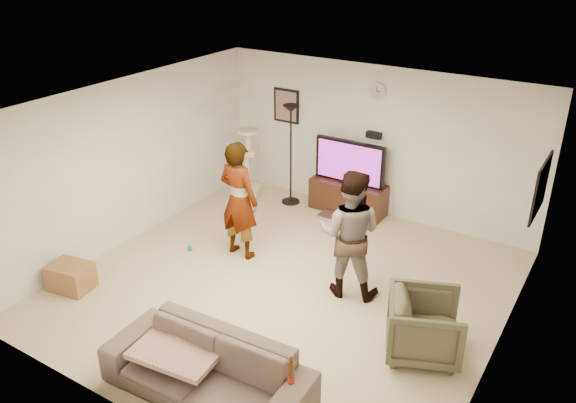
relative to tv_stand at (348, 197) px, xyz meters
The scene contains 24 objects.
floor 2.54m from the tv_stand, 82.83° to the right, with size 5.50×5.50×0.02m, color tan.
ceiling 3.37m from the tv_stand, 82.83° to the right, with size 5.50×5.50×0.02m, color silver.
wall_back 1.06m from the tv_stand, 37.88° to the left, with size 5.50×0.04×2.50m, color silver.
wall_front 5.35m from the tv_stand, 86.57° to the right, with size 5.50×0.04×2.50m, color silver.
wall_left 3.63m from the tv_stand, 134.19° to the right, with size 0.04×5.50×2.50m, color silver.
wall_right 4.08m from the tv_stand, 39.26° to the right, with size 0.04×5.50×2.50m, color silver.
wall_clock 1.87m from the tv_stand, 34.32° to the left, with size 0.26×0.26×0.04m, color silver.
wall_speaker 1.17m from the tv_stand, 30.43° to the left, with size 0.25×0.10×0.10m, color black.
picture_back 1.93m from the tv_stand, behind, with size 0.42×0.03×0.52m, color #7A6157.
picture_right 3.41m from the tv_stand, 16.55° to the right, with size 0.03×0.78×0.62m, color #FFFB74.
tv_stand is the anchor object (origin of this frame).
console_box 0.47m from the tv_stand, 105.44° to the right, with size 0.40×0.30×0.07m, color silver.
tv 0.64m from the tv_stand, ahead, with size 1.23×0.08×0.73m, color black.
tv_screen 0.64m from the tv_stand, 90.00° to the right, with size 1.13×0.01×0.64m, color #3F20CC.
floor_lamp 1.21m from the tv_stand, 168.70° to the right, with size 0.32×0.32×1.76m, color black.
cat_tree 1.89m from the tv_stand, 166.31° to the right, with size 0.42×0.42×1.32m, color beige.
person_left 2.33m from the tv_stand, 108.34° to the right, with size 0.64×0.42×1.76m, color #A09FA8.
person_right 2.50m from the tv_stand, 63.51° to the right, with size 0.84×0.66×1.74m, color #4360A2.
sofa 4.69m from the tv_stand, 81.19° to the right, with size 2.20×0.86×0.64m, color brown.
throw_blanket 4.65m from the tv_stand, 85.55° to the right, with size 0.90×0.70×0.06m, color tan.
beer_bottle 4.97m from the tv_stand, 69.55° to the right, with size 0.06×0.06×0.25m, color #472508.
armchair 3.70m from the tv_stand, 50.07° to the right, with size 0.80×0.82×0.75m, color #45432D.
side_table 4.58m from the tv_stand, 117.06° to the right, with size 0.54×0.41×0.36m, color brown.
toy_ball 2.85m from the tv_stand, 119.90° to the right, with size 0.08×0.08×0.08m, color #0C806D.
Camera 1 is at (3.53, -5.57, 4.38)m, focal length 35.90 mm.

